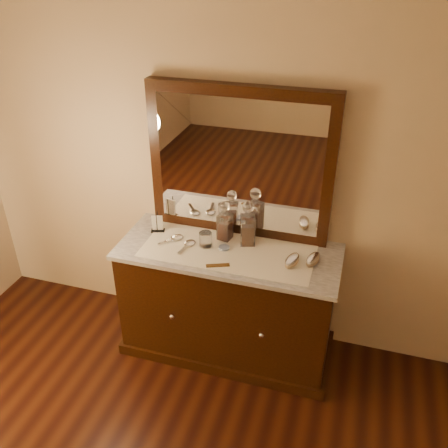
{
  "coord_description": "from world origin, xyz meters",
  "views": [
    {
      "loc": [
        0.72,
        -0.53,
        2.57
      ],
      "look_at": [
        0.0,
        1.85,
        1.1
      ],
      "focal_mm": 38.55,
      "sensor_mm": 36.0,
      "label": 1
    }
  ],
  "objects": [
    {
      "name": "dresser_cabinet",
      "position": [
        0.0,
        1.96,
        0.41
      ],
      "size": [
        1.4,
        0.55,
        0.82
      ],
      "primitive_type": "cube",
      "color": "black",
      "rests_on": "floor"
    },
    {
      "name": "dresser_plinth",
      "position": [
        0.0,
        1.96,
        0.04
      ],
      "size": [
        1.46,
        0.59,
        0.08
      ],
      "primitive_type": "cube",
      "color": "black",
      "rests_on": "floor"
    },
    {
      "name": "knob_left",
      "position": [
        -0.3,
        1.67,
        0.45
      ],
      "size": [
        0.04,
        0.04,
        0.04
      ],
      "primitive_type": "sphere",
      "color": "silver",
      "rests_on": "dresser_cabinet"
    },
    {
      "name": "knob_right",
      "position": [
        0.3,
        1.67,
        0.45
      ],
      "size": [
        0.04,
        0.04,
        0.04
      ],
      "primitive_type": "sphere",
      "color": "silver",
      "rests_on": "dresser_cabinet"
    },
    {
      "name": "marble_top",
      "position": [
        0.0,
        1.96,
        0.83
      ],
      "size": [
        1.44,
        0.59,
        0.03
      ],
      "primitive_type": "cube",
      "color": "silver",
      "rests_on": "dresser_cabinet"
    },
    {
      "name": "mirror_frame",
      "position": [
        0.0,
        2.2,
        1.35
      ],
      "size": [
        1.2,
        0.08,
        1.0
      ],
      "primitive_type": "cube",
      "color": "black",
      "rests_on": "marble_top"
    },
    {
      "name": "mirror_glass",
      "position": [
        0.0,
        2.17,
        1.35
      ],
      "size": [
        1.06,
        0.01,
        0.86
      ],
      "primitive_type": "cube",
      "color": "white",
      "rests_on": "marble_top"
    },
    {
      "name": "lace_runner",
      "position": [
        0.0,
        1.94,
        0.85
      ],
      "size": [
        1.1,
        0.45,
        0.0
      ],
      "primitive_type": "cube",
      "color": "white",
      "rests_on": "marble_top"
    },
    {
      "name": "pin_dish",
      "position": [
        -0.03,
        1.96,
        0.86
      ],
      "size": [
        0.07,
        0.07,
        0.01
      ],
      "primitive_type": "cylinder",
      "rotation": [
        0.0,
        0.0,
        -0.06
      ],
      "color": "silver",
      "rests_on": "lace_runner"
    },
    {
      "name": "comb",
      "position": [
        -0.01,
        1.76,
        0.86
      ],
      "size": [
        0.14,
        0.08,
        0.01
      ],
      "primitive_type": "cube",
      "rotation": [
        0.0,
        0.0,
        0.38
      ],
      "color": "brown",
      "rests_on": "lace_runner"
    },
    {
      "name": "napkin_rack",
      "position": [
        -0.53,
        2.04,
        0.91
      ],
      "size": [
        0.1,
        0.08,
        0.14
      ],
      "color": "black",
      "rests_on": "marble_top"
    },
    {
      "name": "decanter_left",
      "position": [
        -0.06,
        2.08,
        0.96
      ],
      "size": [
        0.1,
        0.1,
        0.28
      ],
      "color": "maroon",
      "rests_on": "lace_runner"
    },
    {
      "name": "decanter_right",
      "position": [
        0.1,
        2.06,
        0.97
      ],
      "size": [
        0.12,
        0.12,
        0.31
      ],
      "color": "maroon",
      "rests_on": "lace_runner"
    },
    {
      "name": "brush_near",
      "position": [
        0.42,
        1.92,
        0.88
      ],
      "size": [
        0.1,
        0.17,
        0.04
      ],
      "color": "tan",
      "rests_on": "lace_runner"
    },
    {
      "name": "brush_far",
      "position": [
        0.54,
        1.97,
        0.88
      ],
      "size": [
        0.1,
        0.16,
        0.04
      ],
      "color": "tan",
      "rests_on": "lace_runner"
    },
    {
      "name": "hand_mirror_outer",
      "position": [
        -0.38,
        1.97,
        0.86
      ],
      "size": [
        0.15,
        0.18,
        0.02
      ],
      "color": "silver",
      "rests_on": "lace_runner"
    },
    {
      "name": "hand_mirror_inner",
      "position": [
        -0.27,
        1.92,
        0.86
      ],
      "size": [
        0.09,
        0.19,
        0.02
      ],
      "color": "silver",
      "rests_on": "lace_runner"
    },
    {
      "name": "tumblers",
      "position": [
        -0.16,
        1.96,
        0.9
      ],
      "size": [
        0.08,
        0.08,
        0.1
      ],
      "color": "white",
      "rests_on": "lace_runner"
    }
  ]
}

